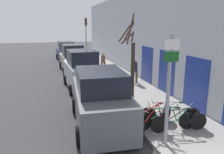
{
  "coord_description": "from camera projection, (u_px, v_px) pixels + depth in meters",
  "views": [
    {
      "loc": [
        -2.03,
        -2.62,
        3.9
      ],
      "look_at": [
        0.62,
        6.57,
        1.63
      ],
      "focal_mm": 35.0,
      "sensor_mm": 36.0,
      "label": 1
    }
  ],
  "objects": [
    {
      "name": "pedestrian_far",
      "position": [
        135.0,
        69.0,
        14.46
      ],
      "size": [
        0.41,
        0.36,
        1.6
      ],
      "rotation": [
        0.0,
        0.0,
        -0.24
      ],
      "color": "#4C3D2D",
      "rests_on": "sidewalk_curb"
    },
    {
      "name": "parked_car_3",
      "position": [
        66.0,
        52.0,
        24.61
      ],
      "size": [
        2.16,
        4.6,
        2.13
      ],
      "rotation": [
        0.0,
        0.0,
        0.07
      ],
      "color": "navy",
      "rests_on": "ground"
    },
    {
      "name": "street_tree",
      "position": [
        132.0,
        65.0,
        10.14
      ],
      "size": [
        0.98,
        1.6,
        4.28
      ],
      "color": "#3D2D23",
      "rests_on": "sidewalk_curb"
    },
    {
      "name": "traffic_light",
      "position": [
        86.0,
        35.0,
        20.44
      ],
      "size": [
        0.2,
        0.3,
        4.5
      ],
      "color": "#939399",
      "rests_on": "sidewalk_curb"
    },
    {
      "name": "bicycle_0",
      "position": [
        179.0,
        122.0,
        7.84
      ],
      "size": [
        2.15,
        0.44,
        0.88
      ],
      "rotation": [
        0.0,
        0.0,
        1.46
      ],
      "color": "black",
      "rests_on": "sidewalk_curb"
    },
    {
      "name": "pedestrian_near",
      "position": [
        103.0,
        61.0,
        17.61
      ],
      "size": [
        0.41,
        0.36,
        1.61
      ],
      "rotation": [
        0.0,
        0.0,
        0.33
      ],
      "color": "#333338",
      "rests_on": "sidewalk_curb"
    },
    {
      "name": "building_facade",
      "position": [
        131.0,
        34.0,
        17.34
      ],
      "size": [
        0.23,
        32.0,
        6.5
      ],
      "color": "#B2B7C1",
      "rests_on": "ground"
    },
    {
      "name": "parked_car_1",
      "position": [
        82.0,
        71.0,
        13.74
      ],
      "size": [
        2.17,
        4.21,
        2.41
      ],
      "rotation": [
        0.0,
        0.0,
        0.05
      ],
      "color": "#B2B7BC",
      "rests_on": "ground"
    },
    {
      "name": "bicycle_3",
      "position": [
        170.0,
        115.0,
        8.35
      ],
      "size": [
        2.29,
        0.76,
        0.96
      ],
      "rotation": [
        0.0,
        0.0,
        1.28
      ],
      "color": "black",
      "rests_on": "sidewalk_curb"
    },
    {
      "name": "parked_car_2",
      "position": [
        72.0,
        59.0,
        18.9
      ],
      "size": [
        2.12,
        4.65,
        2.32
      ],
      "rotation": [
        0.0,
        0.0,
        0.05
      ],
      "color": "gray",
      "rests_on": "ground"
    },
    {
      "name": "ground_plane",
      "position": [
        84.0,
        86.0,
        14.37
      ],
      "size": [
        80.0,
        80.0,
        0.0
      ],
      "primitive_type": "plane",
      "color": "#333335"
    },
    {
      "name": "bicycle_2",
      "position": [
        154.0,
        119.0,
        8.0
      ],
      "size": [
        2.13,
        1.28,
        0.95
      ],
      "rotation": [
        0.0,
        0.0,
        2.1
      ],
      "color": "black",
      "rests_on": "sidewalk_curb"
    },
    {
      "name": "bicycle_1",
      "position": [
        165.0,
        120.0,
        7.94
      ],
      "size": [
        2.29,
        0.59,
        0.91
      ],
      "rotation": [
        0.0,
        0.0,
        1.38
      ],
      "color": "black",
      "rests_on": "sidewalk_curb"
    },
    {
      "name": "signpost",
      "position": [
        168.0,
        88.0,
        6.66
      ],
      "size": [
        0.49,
        0.14,
        3.51
      ],
      "color": "#939399",
      "rests_on": "sidewalk_curb"
    },
    {
      "name": "parked_car_0",
      "position": [
        100.0,
        100.0,
        8.59
      ],
      "size": [
        2.34,
        4.84,
        2.25
      ],
      "rotation": [
        0.0,
        0.0,
        -0.07
      ],
      "color": "#51565B",
      "rests_on": "ground"
    },
    {
      "name": "sidewalk_curb",
      "position": [
        110.0,
        74.0,
        17.67
      ],
      "size": [
        3.2,
        32.0,
        0.15
      ],
      "color": "gray",
      "rests_on": "ground"
    }
  ]
}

